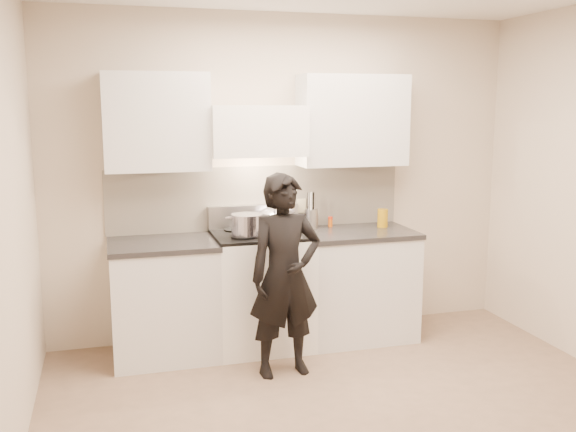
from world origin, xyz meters
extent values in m
plane|color=#886D56|center=(0.00, 0.00, 0.00)|extent=(4.00, 4.00, 0.00)
cube|color=beige|center=(0.00, 1.75, 1.35)|extent=(4.00, 0.04, 2.70)
cube|color=beige|center=(0.00, -1.75, 1.35)|extent=(4.00, 0.04, 2.70)
cube|color=beige|center=(-2.00, 0.00, 1.35)|extent=(0.04, 3.50, 2.70)
cube|color=white|center=(-0.25, 1.74, 1.19)|extent=(2.50, 0.02, 0.53)
cube|color=#B5B5B5|center=(-0.30, 1.70, 1.03)|extent=(0.76, 0.08, 0.20)
cube|color=white|center=(-0.30, 1.55, 1.75)|extent=(0.76, 0.40, 0.40)
cylinder|color=#B4B4CD|center=(-0.30, 1.37, 1.57)|extent=(0.66, 0.02, 0.02)
cube|color=silver|center=(0.53, 1.58, 1.83)|extent=(0.90, 0.33, 0.75)
cube|color=silver|center=(-1.08, 1.58, 1.83)|extent=(0.80, 0.33, 0.75)
cube|color=beige|center=(0.13, 1.73, 1.10)|extent=(0.08, 0.01, 0.12)
cube|color=white|center=(-0.30, 1.43, 0.46)|extent=(0.76, 0.65, 0.92)
cube|color=black|center=(-0.30, 1.43, 0.93)|extent=(0.76, 0.65, 0.02)
cube|color=silver|center=(-0.14, 1.54, 0.95)|extent=(0.36, 0.34, 0.01)
cylinder|color=#B4B4CD|center=(-0.30, 1.13, 0.78)|extent=(0.62, 0.02, 0.02)
cylinder|color=black|center=(-0.48, 1.28, 0.95)|extent=(0.18, 0.18, 0.01)
cylinder|color=black|center=(-0.12, 1.28, 0.95)|extent=(0.18, 0.18, 0.01)
cylinder|color=black|center=(-0.48, 1.57, 0.95)|extent=(0.18, 0.18, 0.01)
cylinder|color=black|center=(-0.12, 1.57, 0.95)|extent=(0.18, 0.18, 0.01)
cube|color=silver|center=(0.53, 1.43, 0.44)|extent=(0.90, 0.65, 0.88)
cube|color=black|center=(0.53, 1.43, 0.90)|extent=(0.92, 0.67, 0.04)
cube|color=silver|center=(-1.08, 1.43, 0.44)|extent=(0.80, 0.65, 0.88)
cube|color=black|center=(-1.08, 1.43, 0.90)|extent=(0.82, 0.67, 0.04)
ellipsoid|color=#B4B4CD|center=(-0.14, 1.57, 1.04)|extent=(0.31, 0.31, 0.17)
torus|color=#B4B4CD|center=(-0.14, 1.57, 1.08)|extent=(0.33, 0.33, 0.01)
ellipsoid|color=#EDE3C4|center=(-0.14, 1.57, 1.04)|extent=(0.18, 0.18, 0.08)
cylinder|color=white|center=(-0.18, 1.45, 1.14)|extent=(0.07, 0.23, 0.17)
cylinder|color=#B4B4CD|center=(-0.44, 1.32, 1.04)|extent=(0.24, 0.24, 0.16)
cube|color=#B4B4CD|center=(-0.58, 1.32, 1.10)|extent=(0.05, 0.03, 0.01)
cube|color=#B4B4CD|center=(-0.29, 1.32, 1.10)|extent=(0.05, 0.03, 0.01)
cylinder|color=#B5B5B5|center=(0.19, 1.63, 1.00)|extent=(0.11, 0.11, 0.16)
cylinder|color=black|center=(0.21, 1.64, 1.08)|extent=(0.01, 0.01, 0.29)
cylinder|color=white|center=(0.20, 1.66, 1.08)|extent=(0.01, 0.01, 0.29)
cylinder|color=#B5B5B5|center=(0.18, 1.66, 1.08)|extent=(0.01, 0.01, 0.29)
cylinder|color=black|center=(0.16, 1.64, 1.08)|extent=(0.01, 0.01, 0.29)
cylinder|color=#B5B5B5|center=(0.17, 1.62, 1.08)|extent=(0.01, 0.01, 0.29)
cylinder|color=white|center=(0.18, 1.61, 1.08)|extent=(0.01, 0.01, 0.29)
cylinder|color=black|center=(0.20, 1.61, 1.08)|extent=(0.01, 0.01, 0.29)
cylinder|color=#B5B5B5|center=(0.21, 1.62, 1.08)|extent=(0.01, 0.01, 0.29)
cylinder|color=#CF580B|center=(0.36, 1.64, 0.95)|extent=(0.04, 0.04, 0.06)
cylinder|color=red|center=(0.36, 1.64, 1.00)|extent=(0.04, 0.04, 0.02)
cylinder|color=#AF7F0D|center=(0.79, 1.51, 1.00)|extent=(0.09, 0.09, 0.16)
imported|color=black|center=(-0.26, 0.85, 0.74)|extent=(0.57, 0.40, 1.48)
camera|label=1|loc=(-1.47, -3.46, 1.96)|focal=40.00mm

